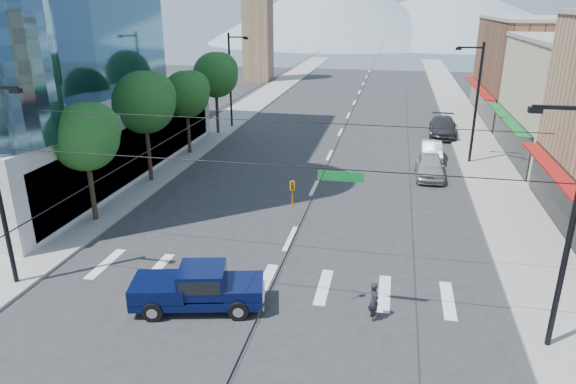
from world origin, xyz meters
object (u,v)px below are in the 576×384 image
at_px(parked_car_near, 430,166).
at_px(pickup_truck, 198,287).
at_px(pedestrian, 374,301).
at_px(parked_car_mid, 431,151).
at_px(parked_car_far, 443,127).

bearing_deg(parked_car_near, pickup_truck, -117.41).
bearing_deg(pedestrian, parked_car_mid, -33.30).
relative_size(pedestrian, parked_car_far, 0.27).
bearing_deg(parked_car_mid, pickup_truck, -113.83).
xyz_separation_m(parked_car_near, parked_car_mid, (0.36, 4.46, -0.11)).
height_order(pickup_truck, parked_car_mid, pickup_truck).
bearing_deg(parked_car_near, parked_car_far, 82.08).
height_order(pickup_truck, pedestrian, pickup_truck).
xyz_separation_m(pedestrian, parked_car_near, (2.99, 18.37, 0.02)).
xyz_separation_m(pickup_truck, parked_car_mid, (10.30, 23.47, -0.24)).
bearing_deg(parked_car_far, parked_car_near, -95.42).
height_order(pickup_truck, parked_car_far, pickup_truck).
bearing_deg(parked_car_near, parked_car_mid, 85.59).
relative_size(pickup_truck, pedestrian, 3.50).
relative_size(pickup_truck, parked_car_far, 0.95).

